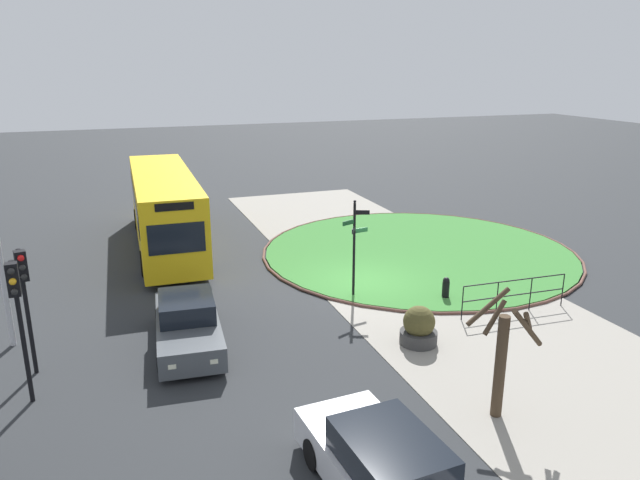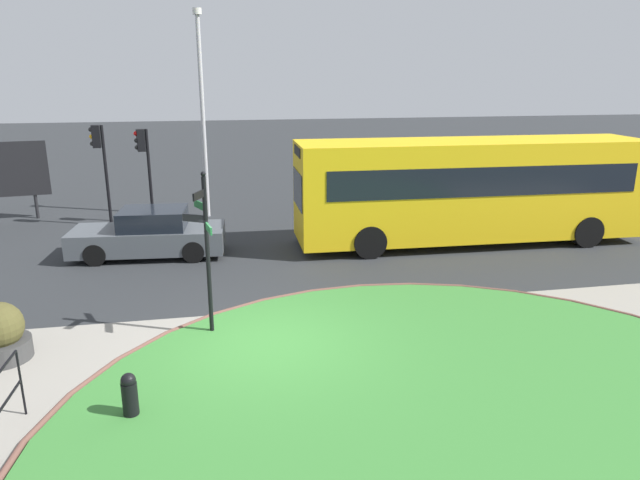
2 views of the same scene
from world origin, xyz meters
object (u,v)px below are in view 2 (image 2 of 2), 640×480
(lamppost_tall, at_px, (202,109))
(signpost_directional, at_px, (206,244))
(traffic_light_near, at_px, (100,153))
(traffic_light_far, at_px, (144,155))
(bus_yellow, at_px, (470,189))
(bollard_foreground, at_px, (130,396))
(car_far_lane, at_px, (150,235))

(lamppost_tall, bearing_deg, signpost_directional, -89.93)
(signpost_directional, height_order, traffic_light_near, traffic_light_near)
(traffic_light_near, bearing_deg, traffic_light_far, 176.43)
(bus_yellow, bearing_deg, bollard_foreground, 42.75)
(bus_yellow, xyz_separation_m, traffic_light_near, (-11.91, 4.44, 0.87))
(bollard_foreground, relative_size, lamppost_tall, 0.11)
(bus_yellow, height_order, car_far_lane, bus_yellow)
(bollard_foreground, distance_m, traffic_light_far, 13.05)
(car_far_lane, height_order, lamppost_tall, lamppost_tall)
(bus_yellow, distance_m, car_far_lane, 10.09)
(bollard_foreground, height_order, traffic_light_far, traffic_light_far)
(signpost_directional, height_order, lamppost_tall, lamppost_tall)
(bollard_foreground, height_order, traffic_light_near, traffic_light_near)
(bollard_foreground, relative_size, bus_yellow, 0.07)
(traffic_light_near, bearing_deg, bollard_foreground, 96.38)
(lamppost_tall, bearing_deg, traffic_light_near, -167.26)
(car_far_lane, distance_m, traffic_light_far, 4.44)
(traffic_light_near, distance_m, traffic_light_far, 1.48)
(traffic_light_near, height_order, traffic_light_far, traffic_light_near)
(signpost_directional, relative_size, bollard_foreground, 4.27)
(lamppost_tall, bearing_deg, bollard_foreground, -95.23)
(car_far_lane, height_order, traffic_light_near, traffic_light_near)
(traffic_light_near, relative_size, lamppost_tall, 0.48)
(signpost_directional, bearing_deg, lamppost_tall, 90.07)
(traffic_light_far, bearing_deg, bollard_foreground, 80.21)
(lamppost_tall, bearing_deg, bus_yellow, -32.37)
(bus_yellow, distance_m, traffic_light_near, 12.74)
(bollard_foreground, xyz_separation_m, car_far_lane, (-0.47, 8.84, 0.24))
(car_far_lane, relative_size, traffic_light_near, 1.28)
(signpost_directional, distance_m, traffic_light_far, 10.18)
(bus_yellow, relative_size, traffic_light_near, 3.09)
(bus_yellow, bearing_deg, traffic_light_far, -21.70)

